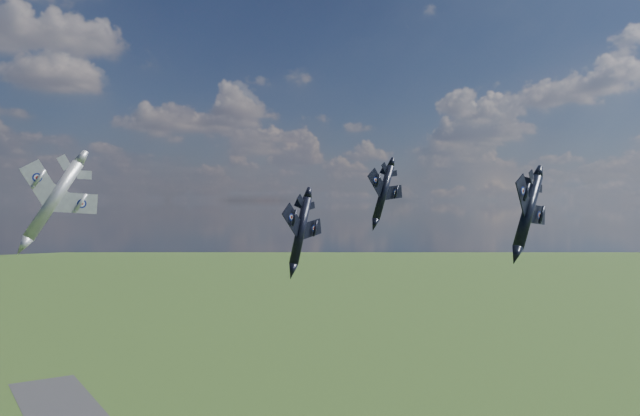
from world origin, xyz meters
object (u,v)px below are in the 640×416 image
jet_lead_navy (301,231)px  jet_right_navy (528,212)px  jet_high_navy (383,192)px  jet_left_silver (54,200)px

jet_lead_navy → jet_right_navy: size_ratio=0.90×
jet_lead_navy → jet_right_navy: (21.65, -21.99, 2.83)m
jet_lead_navy → jet_high_navy: size_ratio=1.02×
jet_right_navy → jet_high_navy: jet_high_navy is taller
jet_high_navy → jet_left_silver: 50.93m
jet_right_navy → jet_left_silver: 62.53m
jet_lead_navy → jet_left_silver: size_ratio=0.84×
jet_right_navy → jet_left_silver: (-52.35, 34.16, 1.56)m
jet_lead_navy → jet_left_silver: 33.31m
jet_high_navy → jet_left_silver: (-50.55, 6.08, -1.26)m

